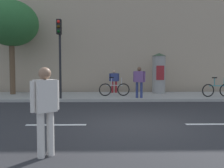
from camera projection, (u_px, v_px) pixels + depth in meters
The scene contains 12 objects.
ground_plane at pixel (136, 125), 7.07m from camera, with size 80.00×80.00×0.00m, color #2B2B2D.
sidewalk_curb at pixel (122, 96), 14.06m from camera, with size 36.00×4.00×0.15m, color #9E9B93.
lane_markings at pixel (136, 124), 7.07m from camera, with size 25.80×0.16×0.01m.
building_backdrop at pixel (118, 15), 18.69m from camera, with size 36.00×5.00×11.93m, color tan.
traffic_light at pixel (60, 46), 12.06m from camera, with size 0.24×0.45×4.05m.
poster_column at pixel (159, 73), 15.20m from camera, with size 0.92×0.92×2.58m.
street_tree at pixel (11, 24), 14.27m from camera, with size 3.24×3.24×5.70m.
pedestrian_tallest at pixel (45, 104), 4.43m from camera, with size 0.50×0.50×1.69m.
pedestrian_in_red_top at pixel (139, 80), 12.56m from camera, with size 0.62×0.38×1.65m.
pedestrian_in_dark_shirt at pixel (114, 80), 15.44m from camera, with size 0.66×0.25×1.48m.
bicycle_leaning at pixel (114, 89), 13.52m from camera, with size 1.77×0.15×1.09m.
bicycle_upright at pixel (217, 90), 13.07m from camera, with size 1.76×0.31×1.09m.
Camera 1 is at (-0.87, -6.97, 1.64)m, focal length 37.80 mm.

